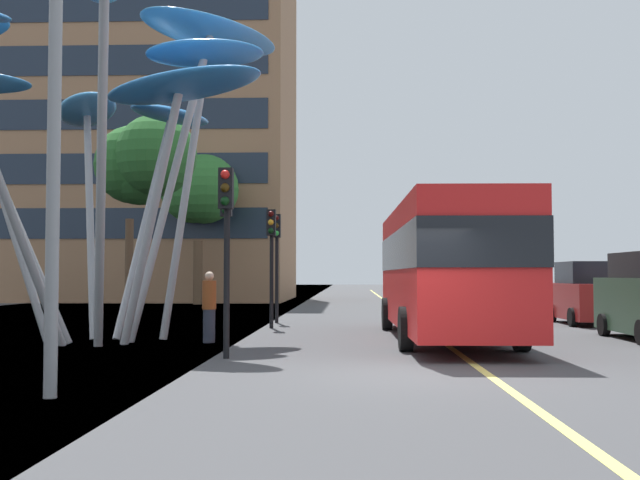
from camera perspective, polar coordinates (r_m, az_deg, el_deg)
The scene contains 12 objects.
ground at distance 13.19m, azimuth 3.47°, elevation -9.90°, with size 120.00×240.00×0.10m.
red_bus at distance 20.33m, azimuth 8.94°, elevation -1.64°, with size 2.85×11.46×3.56m.
leaf_sculpture at distance 20.60m, azimuth -15.39°, elevation 11.04°, with size 10.60×12.04×8.67m.
traffic_light_kerb_near at distance 15.59m, azimuth -6.80°, elevation 1.40°, with size 0.28×0.42×3.74m.
traffic_light_kerb_far at distance 19.99m, azimuth -6.79°, elevation 0.88°, with size 0.28×0.42×3.91m.
traffic_light_island_mid at distance 24.33m, azimuth -3.54°, elevation -0.16°, with size 0.28×0.42×3.65m.
traffic_light_opposite at distance 26.96m, azimuth -3.16°, elevation -0.30°, with size 0.28×0.42×3.72m.
car_parked_far at distance 27.74m, azimuth 18.81°, elevation -3.78°, with size 1.94×4.11×2.08m.
tree_pavement_near at distance 32.50m, azimuth -12.63°, elevation 5.44°, with size 4.31×3.97×7.98m.
tree_pavement_far at distance 44.87m, azimuth -8.59°, elevation 3.56°, with size 4.47×4.20×8.40m.
pedestrian at distance 19.38m, azimuth -8.02°, elevation -4.81°, with size 0.34×0.34×1.72m.
backdrop_building at distance 55.13m, azimuth -14.74°, elevation 7.51°, with size 23.74×13.69×22.36m.
Camera 1 is at (-1.04, -13.08, 1.64)m, focal length 44.24 mm.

